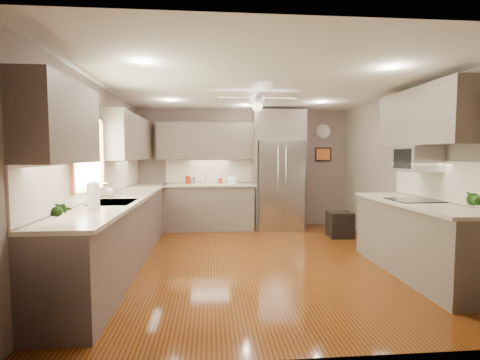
{
  "coord_description": "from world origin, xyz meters",
  "views": [
    {
      "loc": [
        -0.71,
        -4.95,
        1.52
      ],
      "look_at": [
        -0.24,
        0.6,
        1.13
      ],
      "focal_mm": 26.0,
      "sensor_mm": 36.0,
      "label": 1
    }
  ],
  "objects": [
    {
      "name": "floor",
      "position": [
        0.0,
        0.0,
        0.0
      ],
      "size": [
        5.0,
        5.0,
        0.0
      ],
      "primitive_type": "plane",
      "color": "#4A1D09",
      "rests_on": "ground"
    },
    {
      "name": "ceiling",
      "position": [
        0.0,
        0.0,
        2.5
      ],
      "size": [
        5.0,
        5.0,
        0.0
      ],
      "primitive_type": "plane",
      "rotation": [
        3.14,
        0.0,
        0.0
      ],
      "color": "white",
      "rests_on": "ground"
    },
    {
      "name": "wall_back",
      "position": [
        0.0,
        2.5,
        1.25
      ],
      "size": [
        4.5,
        0.0,
        4.5
      ],
      "primitive_type": "plane",
      "rotation": [
        1.57,
        0.0,
        0.0
      ],
      "color": "#6C5C52",
      "rests_on": "ground"
    },
    {
      "name": "wall_front",
      "position": [
        0.0,
        -2.5,
        1.25
      ],
      "size": [
        4.5,
        0.0,
        4.5
      ],
      "primitive_type": "plane",
      "rotation": [
        -1.57,
        0.0,
        0.0
      ],
      "color": "#6C5C52",
      "rests_on": "ground"
    },
    {
      "name": "wall_left",
      "position": [
        -2.25,
        0.0,
        1.25
      ],
      "size": [
        0.0,
        5.0,
        5.0
      ],
      "primitive_type": "plane",
      "rotation": [
        1.57,
        0.0,
        1.57
      ],
      "color": "#6C5C52",
      "rests_on": "ground"
    },
    {
      "name": "wall_right",
      "position": [
        2.25,
        0.0,
        1.25
      ],
      "size": [
        0.0,
        5.0,
        5.0
      ],
      "primitive_type": "plane",
      "rotation": [
        1.57,
        0.0,
        -1.57
      ],
      "color": "#6C5C52",
      "rests_on": "ground"
    },
    {
      "name": "canister_a",
      "position": [
        -1.17,
        2.24,
        1.02
      ],
      "size": [
        0.13,
        0.13,
        0.17
      ],
      "primitive_type": "cylinder",
      "rotation": [
        0.0,
        0.0,
        0.3
      ],
      "color": "maroon",
      "rests_on": "back_run"
    },
    {
      "name": "canister_b",
      "position": [
        -1.07,
        2.23,
        1.01
      ],
      "size": [
        0.09,
        0.09,
        0.14
      ],
      "primitive_type": "cylinder",
      "rotation": [
        0.0,
        0.0,
        0.0
      ],
      "color": "silver",
      "rests_on": "back_run"
    },
    {
      "name": "canister_c",
      "position": [
        -0.77,
        2.24,
        1.03
      ],
      "size": [
        0.12,
        0.12,
        0.17
      ],
      "primitive_type": "cylinder",
      "rotation": [
        0.0,
        0.0,
        -0.2
      ],
      "color": "beige",
      "rests_on": "back_run"
    },
    {
      "name": "canister_d",
      "position": [
        -0.51,
        2.25,
        1.0
      ],
      "size": [
        0.09,
        0.09,
        0.11
      ],
      "primitive_type": "cylinder",
      "rotation": [
        0.0,
        0.0,
        -0.21
      ],
      "color": "maroon",
      "rests_on": "back_run"
    },
    {
      "name": "soap_bottle",
      "position": [
        -2.09,
        -0.05,
        1.03
      ],
      "size": [
        0.1,
        0.1,
        0.18
      ],
      "primitive_type": "imported",
      "rotation": [
        0.0,
        0.0,
        0.25
      ],
      "color": "white",
      "rests_on": "left_run"
    },
    {
      "name": "potted_plant_left",
      "position": [
        -1.94,
        -2.05,
        1.08
      ],
      "size": [
        0.15,
        0.11,
        0.28
      ],
      "primitive_type": "imported",
      "rotation": [
        0.0,
        0.0,
        0.08
      ],
      "color": "#265819",
      "rests_on": "left_run"
    },
    {
      "name": "potted_plant_right",
      "position": [
        1.92,
        -1.72,
        1.09
      ],
      "size": [
        0.19,
        0.16,
        0.29
      ],
      "primitive_type": "imported",
      "rotation": [
        0.0,
        0.0,
        -0.23
      ],
      "color": "#265819",
      "rests_on": "right_run"
    },
    {
      "name": "bowl",
      "position": [
        -0.25,
        2.22,
        0.97
      ],
      "size": [
        0.3,
        0.3,
        0.06
      ],
      "primitive_type": "imported",
      "rotation": [
        0.0,
        0.0,
        -0.38
      ],
      "color": "beige",
      "rests_on": "back_run"
    },
    {
      "name": "left_run",
      "position": [
        -1.95,
        0.15,
        0.48
      ],
      "size": [
        0.65,
        4.7,
        1.45
      ],
      "color": "brown",
      "rests_on": "ground"
    },
    {
      "name": "back_run",
      "position": [
        -0.72,
        2.2,
        0.48
      ],
      "size": [
        1.85,
        0.65,
        1.45
      ],
      "color": "brown",
      "rests_on": "ground"
    },
    {
      "name": "uppers",
      "position": [
        -0.74,
        0.71,
        1.87
      ],
      "size": [
        4.5,
        4.7,
        0.95
      ],
      "color": "brown",
      "rests_on": "wall_left"
    },
    {
      "name": "window",
      "position": [
        -2.22,
        -0.5,
        1.55
      ],
      "size": [
        0.05,
        1.12,
        0.92
      ],
      "color": "#BFF2B2",
      "rests_on": "wall_left"
    },
    {
      "name": "sink",
      "position": [
        -1.93,
        -0.5,
        0.91
      ],
      "size": [
        0.5,
        0.7,
        0.32
      ],
      "color": "silver",
      "rests_on": "left_run"
    },
    {
      "name": "refrigerator",
      "position": [
        0.7,
        2.16,
        1.19
      ],
      "size": [
        1.06,
        0.75,
        2.45
      ],
      "color": "silver",
      "rests_on": "ground"
    },
    {
      "name": "right_run",
      "position": [
        1.93,
        -0.8,
        0.48
      ],
      "size": [
        0.7,
        2.2,
        1.45
      ],
      "color": "brown",
      "rests_on": "ground"
    },
    {
      "name": "microwave",
      "position": [
        2.03,
        -0.55,
        1.48
      ],
      "size": [
        0.43,
        0.55,
        0.34
      ],
      "color": "silver",
      "rests_on": "wall_right"
    },
    {
      "name": "ceiling_fan",
      "position": [
        -0.0,
        0.3,
        2.33
      ],
      "size": [
        1.18,
        1.18,
        0.32
      ],
      "color": "white",
      "rests_on": "ceiling"
    },
    {
      "name": "recessed_lights",
      "position": [
        -0.04,
        0.4,
        2.49
      ],
      "size": [
        2.84,
        3.14,
        0.01
      ],
      "color": "white",
      "rests_on": "ceiling"
    },
    {
      "name": "wall_clock",
      "position": [
        1.75,
        2.48,
        2.05
      ],
      "size": [
        0.3,
        0.03,
        0.3
      ],
      "color": "white",
      "rests_on": "wall_back"
    },
    {
      "name": "framed_print",
      "position": [
        1.75,
        2.48,
        1.55
      ],
      "size": [
        0.36,
        0.03,
        0.3
      ],
      "color": "black",
      "rests_on": "wall_back"
    },
    {
      "name": "stool",
      "position": [
        1.7,
        1.29,
        0.24
      ],
      "size": [
        0.45,
        0.45,
        0.49
      ],
      "color": "black",
      "rests_on": "ground"
    },
    {
      "name": "paper_towel",
      "position": [
        -1.97,
        -1.13,
        1.08
      ],
      "size": [
        0.13,
        0.13,
        0.33
      ],
      "color": "white",
      "rests_on": "left_run"
    }
  ]
}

